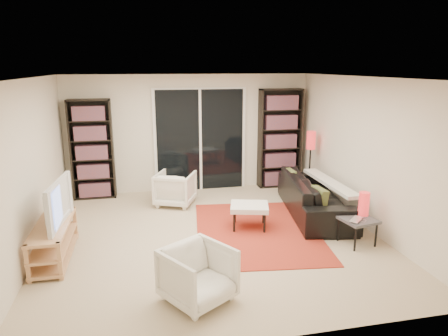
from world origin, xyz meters
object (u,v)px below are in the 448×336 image
at_px(armchair_back, 175,188).
at_px(armchair_front, 198,275).
at_px(bookshelf_right, 280,139).
at_px(side_table, 358,221).
at_px(sofa, 315,196).
at_px(floor_lamp, 311,147).
at_px(ottoman, 249,208).
at_px(bookshelf_left, 92,150).
at_px(tv_stand, 54,240).

bearing_deg(armchair_back, armchair_front, 112.36).
relative_size(bookshelf_right, side_table, 3.84).
distance_m(sofa, side_table, 1.30).
bearing_deg(armchair_front, floor_lamp, 17.57).
relative_size(side_table, floor_lamp, 0.42).
bearing_deg(ottoman, armchair_back, 127.47).
distance_m(bookshelf_right, armchair_back, 2.55).
height_order(bookshelf_left, armchair_back, bookshelf_left).
bearing_deg(tv_stand, bookshelf_right, 32.25).
bearing_deg(bookshelf_left, ottoman, -39.60).
bearing_deg(armchair_back, ottoman, 150.62).
bearing_deg(floor_lamp, bookshelf_left, 170.10).
xyz_separation_m(tv_stand, floor_lamp, (4.52, 1.87, 0.73)).
distance_m(sofa, armchair_back, 2.57).
bearing_deg(armchair_back, sofa, -179.69).
bearing_deg(side_table, armchair_back, 137.04).
distance_m(bookshelf_left, ottoman, 3.42).
bearing_deg(sofa, armchair_front, 142.29).
xyz_separation_m(bookshelf_left, bookshelf_right, (3.85, -0.00, 0.07)).
distance_m(sofa, ottoman, 1.36).
distance_m(armchair_front, floor_lamp, 4.34).
bearing_deg(side_table, tv_stand, 174.15).
xyz_separation_m(sofa, armchair_front, (-2.42, -2.27, -0.02)).
distance_m(armchair_back, ottoman, 1.75).
height_order(bookshelf_right, armchair_back, bookshelf_right).
height_order(tv_stand, ottoman, tv_stand).
bearing_deg(tv_stand, floor_lamp, 22.48).
xyz_separation_m(bookshelf_left, tv_stand, (-0.29, -2.61, -0.71)).
bearing_deg(floor_lamp, side_table, -96.04).
relative_size(tv_stand, side_table, 2.45).
xyz_separation_m(sofa, floor_lamp, (0.33, 1.02, 0.66)).
height_order(bookshelf_left, sofa, bookshelf_left).
bearing_deg(side_table, ottoman, 147.13).
bearing_deg(tv_stand, bookshelf_left, 83.74).
bearing_deg(armchair_front, bookshelf_left, 77.72).
xyz_separation_m(armchair_front, side_table, (2.51, 0.98, 0.04)).
bearing_deg(armchair_back, tv_stand, 68.74).
bearing_deg(sofa, bookshelf_left, 74.84).
distance_m(armchair_back, side_table, 3.36).
relative_size(ottoman, floor_lamp, 0.54).
height_order(tv_stand, armchair_front, armchair_front).
xyz_separation_m(sofa, ottoman, (-1.31, -0.39, 0.01)).
bearing_deg(side_table, sofa, 93.96).
distance_m(armchair_back, floor_lamp, 2.79).
distance_m(bookshelf_left, floor_lamp, 4.30).
relative_size(armchair_front, ottoman, 0.99).
bearing_deg(bookshelf_right, armchair_front, -120.44).
bearing_deg(tv_stand, side_table, -5.85).
relative_size(bookshelf_left, floor_lamp, 1.49).
height_order(bookshelf_right, ottoman, bookshelf_right).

